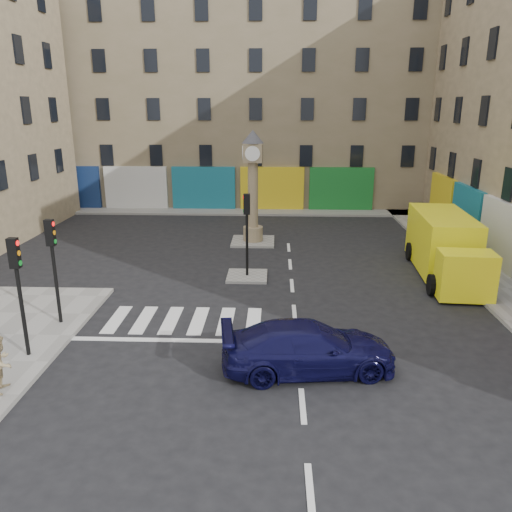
# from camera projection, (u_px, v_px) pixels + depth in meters

# --- Properties ---
(ground) EXTENTS (120.00, 120.00, 0.00)m
(ground) POSITION_uv_depth(u_px,v_px,m) (299.00, 367.00, 14.88)
(ground) COLOR black
(ground) RESTS_ON ground
(sidewalk_right) EXTENTS (2.60, 30.00, 0.15)m
(sidewalk_right) POSITION_uv_depth(u_px,v_px,m) (470.00, 265.00, 24.10)
(sidewalk_right) COLOR gray
(sidewalk_right) RESTS_ON ground
(sidewalk_far) EXTENTS (32.00, 2.40, 0.15)m
(sidewalk_far) POSITION_uv_depth(u_px,v_px,m) (231.00, 211.00, 36.23)
(sidewalk_far) COLOR gray
(sidewalk_far) RESTS_ON ground
(island_near) EXTENTS (1.80, 1.80, 0.12)m
(island_near) POSITION_uv_depth(u_px,v_px,m) (247.00, 276.00, 22.58)
(island_near) COLOR gray
(island_near) RESTS_ON ground
(island_far) EXTENTS (2.40, 2.40, 0.12)m
(island_far) POSITION_uv_depth(u_px,v_px,m) (253.00, 241.00, 28.32)
(island_far) COLOR gray
(island_far) RESTS_ON ground
(building_far) EXTENTS (32.00, 10.00, 17.00)m
(building_far) POSITION_uv_depth(u_px,v_px,m) (235.00, 91.00, 39.32)
(building_far) COLOR #7D6D53
(building_far) RESTS_ON ground
(traffic_light_left_near) EXTENTS (0.28, 0.22, 3.70)m
(traffic_light_left_near) POSITION_uv_depth(u_px,v_px,m) (18.00, 279.00, 14.62)
(traffic_light_left_near) COLOR black
(traffic_light_left_near) RESTS_ON sidewalk_left
(traffic_light_left_far) EXTENTS (0.28, 0.22, 3.70)m
(traffic_light_left_far) POSITION_uv_depth(u_px,v_px,m) (53.00, 255.00, 16.91)
(traffic_light_left_far) COLOR black
(traffic_light_left_far) RESTS_ON sidewalk_left
(traffic_light_island) EXTENTS (0.28, 0.22, 3.70)m
(traffic_light_island) POSITION_uv_depth(u_px,v_px,m) (247.00, 222.00, 21.85)
(traffic_light_island) COLOR black
(traffic_light_island) RESTS_ON island_near
(clock_pillar) EXTENTS (1.20, 1.20, 6.10)m
(clock_pillar) POSITION_uv_depth(u_px,v_px,m) (253.00, 180.00, 27.30)
(clock_pillar) COLOR #9D8867
(clock_pillar) RESTS_ON island_far
(navy_sedan) EXTENTS (5.29, 2.71, 1.47)m
(navy_sedan) POSITION_uv_depth(u_px,v_px,m) (309.00, 348.00, 14.50)
(navy_sedan) COLOR black
(navy_sedan) RESTS_ON ground
(yellow_van) EXTENTS (2.90, 7.47, 2.67)m
(yellow_van) POSITION_uv_depth(u_px,v_px,m) (445.00, 246.00, 22.68)
(yellow_van) COLOR #F8F114
(yellow_van) RESTS_ON ground
(pedestrian_tan) EXTENTS (0.69, 0.84, 1.60)m
(pedestrian_tan) POSITION_uv_depth(u_px,v_px,m) (1.00, 363.00, 13.22)
(pedestrian_tan) COLOR tan
(pedestrian_tan) RESTS_ON sidewalk_left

